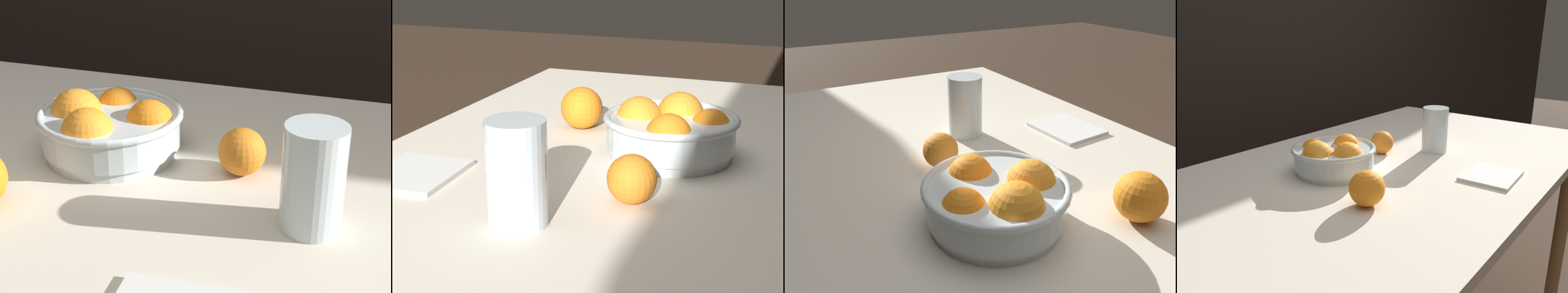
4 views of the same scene
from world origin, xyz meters
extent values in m
cube|color=beige|center=(0.00, 0.00, 0.75)|extent=(1.49, 0.84, 0.03)
cylinder|color=silver|center=(-0.14, 0.07, 0.78)|extent=(0.20, 0.20, 0.02)
cylinder|color=silver|center=(-0.14, 0.07, 0.81)|extent=(0.21, 0.21, 0.05)
torus|color=silver|center=(-0.14, 0.07, 0.84)|extent=(0.23, 0.23, 0.01)
sphere|color=orange|center=(-0.08, 0.08, 0.82)|extent=(0.07, 0.07, 0.07)
sphere|color=orange|center=(-0.16, 0.13, 0.82)|extent=(0.07, 0.07, 0.07)
sphere|color=orange|center=(-0.20, 0.07, 0.83)|extent=(0.08, 0.08, 0.08)
sphere|color=orange|center=(-0.15, 0.01, 0.83)|extent=(0.08, 0.08, 0.08)
cylinder|color=#F4A314|center=(0.19, -0.05, 0.82)|extent=(0.07, 0.07, 0.09)
cylinder|color=silver|center=(0.19, -0.05, 0.84)|extent=(0.08, 0.08, 0.14)
sphere|color=orange|center=(0.07, 0.07, 0.80)|extent=(0.07, 0.07, 0.07)
camera|label=1|loc=(0.27, -0.77, 1.22)|focal=60.00mm
camera|label=2|loc=(0.88, 0.31, 1.13)|focal=60.00mm
camera|label=3|loc=(-0.55, 0.33, 1.13)|focal=35.00mm
camera|label=4|loc=(-0.83, -0.61, 1.14)|focal=35.00mm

